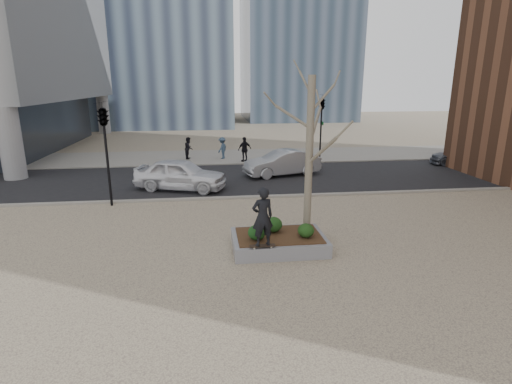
{
  "coord_description": "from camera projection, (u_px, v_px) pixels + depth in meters",
  "views": [
    {
      "loc": [
        -1.21,
        -11.94,
        5.27
      ],
      "look_at": [
        0.5,
        2.0,
        1.4
      ],
      "focal_mm": 28.0,
      "sensor_mm": 36.0,
      "label": 1
    }
  ],
  "objects": [
    {
      "name": "street",
      "position": [
        230.0,
        179.0,
        22.53
      ],
      "size": [
        60.0,
        8.0,
        0.02
      ],
      "primitive_type": "cube",
      "color": "black",
      "rests_on": "ground"
    },
    {
      "name": "planter_mulch",
      "position": [
        279.0,
        235.0,
        12.96
      ],
      "size": [
        2.7,
        1.7,
        0.04
      ],
      "primitive_type": "cube",
      "color": "#382314",
      "rests_on": "planter"
    },
    {
      "name": "police_car",
      "position": [
        180.0,
        174.0,
        20.06
      ],
      "size": [
        4.93,
        3.18,
        1.56
      ],
      "primitive_type": "imported",
      "rotation": [
        0.0,
        0.0,
        1.25
      ],
      "color": "white",
      "rests_on": "street"
    },
    {
      "name": "skateboarder",
      "position": [
        263.0,
        217.0,
        11.79
      ],
      "size": [
        0.74,
        0.57,
        1.81
      ],
      "primitive_type": "imported",
      "rotation": [
        0.0,
        0.0,
        3.36
      ],
      "color": "black",
      "rests_on": "skateboard"
    },
    {
      "name": "pedestrian_c",
      "position": [
        245.0,
        149.0,
        27.11
      ],
      "size": [
        1.07,
        0.76,
        1.69
      ],
      "primitive_type": "imported",
      "rotation": [
        0.0,
        0.0,
        3.54
      ],
      "color": "black",
      "rests_on": "far_sidewalk"
    },
    {
      "name": "car_third",
      "position": [
        465.0,
        156.0,
        26.05
      ],
      "size": [
        4.49,
        2.92,
        1.21
      ],
      "primitive_type": "imported",
      "rotation": [
        0.0,
        0.0,
        4.39
      ],
      "color": "#52555E",
      "rests_on": "street"
    },
    {
      "name": "ground",
      "position": [
        248.0,
        250.0,
        12.97
      ],
      "size": [
        120.0,
        120.0,
        0.0
      ],
      "primitive_type": "plane",
      "color": "tan",
      "rests_on": "ground"
    },
    {
      "name": "shrub_middle",
      "position": [
        273.0,
        224.0,
        13.16
      ],
      "size": [
        0.59,
        0.59,
        0.5
      ],
      "primitive_type": "ellipsoid",
      "color": "black",
      "rests_on": "planter_mulch"
    },
    {
      "name": "pedestrian_b",
      "position": [
        222.0,
        148.0,
        28.17
      ],
      "size": [
        0.98,
        1.14,
        1.53
      ],
      "primitive_type": "imported",
      "rotation": [
        0.0,
        0.0,
        4.2
      ],
      "color": "#384E66",
      "rests_on": "far_sidewalk"
    },
    {
      "name": "traffic_light_near",
      "position": [
        107.0,
        155.0,
        17.08
      ],
      "size": [
        0.6,
        2.48,
        4.5
      ],
      "primitive_type": null,
      "color": "black",
      "rests_on": "ground"
    },
    {
      "name": "far_sidewalk",
      "position": [
        224.0,
        157.0,
        29.23
      ],
      "size": [
        60.0,
        6.0,
        0.02
      ],
      "primitive_type": "cube",
      "color": "gray",
      "rests_on": "ground"
    },
    {
      "name": "shrub_left",
      "position": [
        257.0,
        232.0,
        12.49
      ],
      "size": [
        0.56,
        0.56,
        0.48
      ],
      "primitive_type": "ellipsoid",
      "color": "#133C15",
      "rests_on": "planter_mulch"
    },
    {
      "name": "sycamore_tree",
      "position": [
        310.0,
        131.0,
        12.48
      ],
      "size": [
        2.8,
        2.8,
        6.6
      ],
      "primitive_type": null,
      "color": "gray",
      "rests_on": "planter_mulch"
    },
    {
      "name": "pedestrian_a",
      "position": [
        189.0,
        148.0,
        28.11
      ],
      "size": [
        0.71,
        0.84,
        1.54
      ],
      "primitive_type": "imported",
      "rotation": [
        0.0,
        0.0,
        1.38
      ],
      "color": "black",
      "rests_on": "far_sidewalk"
    },
    {
      "name": "skateboard",
      "position": [
        262.0,
        246.0,
        12.04
      ],
      "size": [
        0.79,
        0.22,
        0.08
      ],
      "primitive_type": null,
      "rotation": [
        0.0,
        0.0,
        0.03
      ],
      "color": "black",
      "rests_on": "planter"
    },
    {
      "name": "traffic_light_far",
      "position": [
        321.0,
        128.0,
        27.1
      ],
      "size": [
        0.6,
        2.48,
        4.5
      ],
      "primitive_type": null,
      "color": "black",
      "rests_on": "ground"
    },
    {
      "name": "planter",
      "position": [
        279.0,
        242.0,
        13.03
      ],
      "size": [
        3.0,
        2.0,
        0.45
      ],
      "primitive_type": "cube",
      "color": "gray",
      "rests_on": "ground"
    },
    {
      "name": "shrub_right",
      "position": [
        306.0,
        231.0,
        12.7
      ],
      "size": [
        0.52,
        0.52,
        0.44
      ],
      "primitive_type": "ellipsoid",
      "color": "#183511",
      "rests_on": "planter_mulch"
    },
    {
      "name": "car_silver",
      "position": [
        282.0,
        163.0,
        23.15
      ],
      "size": [
        4.65,
        2.6,
        1.45
      ],
      "primitive_type": "imported",
      "rotation": [
        0.0,
        0.0,
        4.97
      ],
      "color": "#A2A4AA",
      "rests_on": "street"
    }
  ]
}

